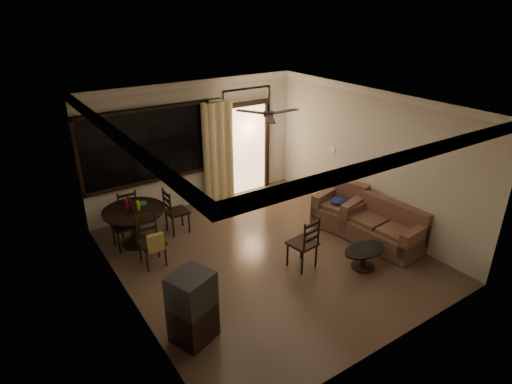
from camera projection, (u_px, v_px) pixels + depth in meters
ground at (267, 255)px, 7.89m from camera, size 5.50×5.50×0.00m
room_shell at (242, 132)px, 8.79m from camera, size 5.50×6.70×5.50m
dining_table at (135, 217)px, 8.06m from camera, size 1.16×1.16×0.95m
dining_chair_west at (126, 233)px, 8.07m from camera, size 0.42×0.42×0.95m
dining_chair_east at (177, 219)px, 8.59m from camera, size 0.42×0.42×0.95m
dining_chair_south at (153, 249)px, 7.51m from camera, size 0.42×0.48×0.95m
dining_chair_north at (127, 219)px, 8.59m from camera, size 0.42×0.42×0.95m
tv_cabinet at (192, 307)px, 5.76m from camera, size 0.68×0.65×1.04m
sofa at (385, 229)px, 8.14m from camera, size 0.94×1.56×0.79m
armchair at (341, 208)px, 8.87m from camera, size 1.05×1.05×0.86m
coffee_table at (364, 255)px, 7.45m from camera, size 0.83×0.50×0.36m
side_chair at (302, 252)px, 7.45m from camera, size 0.49×0.49×0.98m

